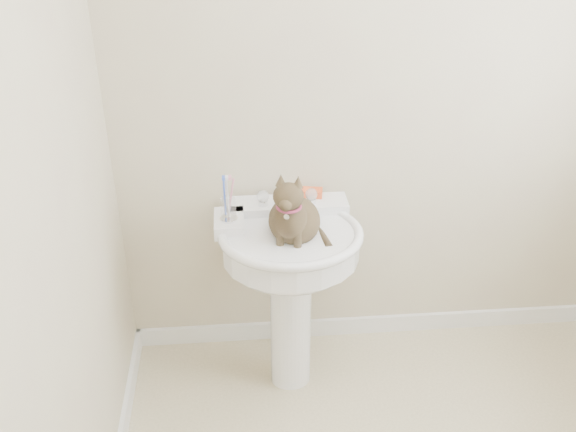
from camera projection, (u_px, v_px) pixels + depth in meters
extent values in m
cube|color=white|center=(365.00, 325.00, 3.13)|extent=(2.20, 0.02, 0.09)
cylinder|color=white|center=(291.00, 325.00, 2.72)|extent=(0.17, 0.17, 0.61)
cylinder|color=white|center=(291.00, 246.00, 2.52)|extent=(0.54, 0.54, 0.12)
ellipsoid|color=white|center=(291.00, 258.00, 2.55)|extent=(0.50, 0.43, 0.19)
torus|color=white|center=(291.00, 234.00, 2.50)|extent=(0.57, 0.57, 0.04)
cube|color=white|center=(287.00, 207.00, 2.66)|extent=(0.50, 0.14, 0.05)
cube|color=white|center=(229.00, 223.00, 2.54)|extent=(0.12, 0.18, 0.05)
cylinder|color=silver|center=(287.00, 201.00, 2.60)|extent=(0.05, 0.05, 0.05)
cylinder|color=silver|center=(289.00, 201.00, 2.54)|extent=(0.04, 0.04, 0.14)
sphere|color=white|center=(260.00, 196.00, 2.60)|extent=(0.06, 0.06, 0.06)
sphere|color=white|center=(314.00, 194.00, 2.62)|extent=(0.06, 0.06, 0.06)
cube|color=#DE5224|center=(311.00, 193.00, 2.68)|extent=(0.10, 0.07, 0.03)
cylinder|color=silver|center=(229.00, 219.00, 2.51)|extent=(0.07, 0.07, 0.01)
cylinder|color=white|center=(228.00, 208.00, 2.49)|extent=(0.06, 0.06, 0.09)
cylinder|color=blue|center=(225.00, 197.00, 2.46)|extent=(0.01, 0.01, 0.17)
cylinder|color=white|center=(228.00, 197.00, 2.46)|extent=(0.01, 0.01, 0.17)
cylinder|color=pink|center=(231.00, 197.00, 2.47)|extent=(0.01, 0.01, 0.17)
ellipsoid|color=#483E26|center=(293.00, 220.00, 2.48)|extent=(0.20, 0.23, 0.18)
ellipsoid|color=#483E26|center=(295.00, 218.00, 2.38)|extent=(0.13, 0.12, 0.16)
ellipsoid|color=#483E26|center=(296.00, 196.00, 2.30)|extent=(0.11, 0.10, 0.10)
cone|color=#483E26|center=(287.00, 181.00, 2.29)|extent=(0.04, 0.04, 0.04)
cone|color=#483E26|center=(304.00, 181.00, 2.29)|extent=(0.04, 0.04, 0.04)
cylinder|color=#483E26|center=(319.00, 230.00, 2.53)|extent=(0.03, 0.03, 0.21)
torus|color=#8B2847|center=(296.00, 207.00, 2.33)|extent=(0.10, 0.10, 0.01)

